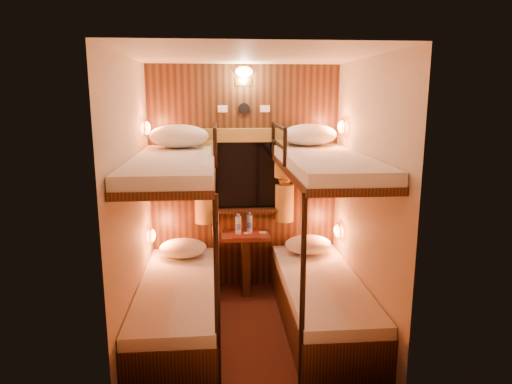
{
  "coord_description": "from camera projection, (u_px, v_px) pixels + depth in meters",
  "views": [
    {
      "loc": [
        -0.28,
        -3.77,
        2.08
      ],
      "look_at": [
        0.05,
        0.15,
        1.25
      ],
      "focal_mm": 32.0,
      "sensor_mm": 36.0,
      "label": 1
    }
  ],
  "objects": [
    {
      "name": "pillow_lower_right",
      "position": [
        308.0,
        245.0,
        4.78
      ],
      "size": [
        0.49,
        0.35,
        0.19
      ],
      "primitive_type": "ellipsoid",
      "color": "white",
      "rests_on": "bunk_right"
    },
    {
      "name": "bottle_left",
      "position": [
        238.0,
        225.0,
        4.81
      ],
      "size": [
        0.06,
        0.06,
        0.22
      ],
      "rotation": [
        0.0,
        0.0,
        -0.07
      ],
      "color": "#99BFE5",
      "rests_on": "table"
    },
    {
      "name": "reading_lamps",
      "position": [
        246.0,
        182.0,
        4.56
      ],
      "size": [
        2.0,
        0.2,
        1.25
      ],
      "color": "#FF6126",
      "rests_on": "wall_left"
    },
    {
      "name": "wall_back",
      "position": [
        244.0,
        179.0,
        4.91
      ],
      "size": [
        2.4,
        0.0,
        2.4
      ],
      "primitive_type": "plane",
      "rotation": [
        1.57,
        0.0,
        0.0
      ],
      "color": "#C6B293",
      "rests_on": "floor"
    },
    {
      "name": "wall_front",
      "position": [
        264.0,
        239.0,
        2.86
      ],
      "size": [
        2.4,
        0.0,
        2.4
      ],
      "primitive_type": "plane",
      "rotation": [
        -1.57,
        0.0,
        0.0
      ],
      "color": "#C6B293",
      "rests_on": "floor"
    },
    {
      "name": "table",
      "position": [
        246.0,
        255.0,
        4.88
      ],
      "size": [
        0.5,
        0.34,
        0.66
      ],
      "color": "#5F2915",
      "rests_on": "floor"
    },
    {
      "name": "bunk_right",
      "position": [
        322.0,
        267.0,
        4.14
      ],
      "size": [
        0.72,
        1.9,
        1.82
      ],
      "color": "black",
      "rests_on": "floor"
    },
    {
      "name": "bottle_right",
      "position": [
        250.0,
        224.0,
        4.86
      ],
      "size": [
        0.06,
        0.06,
        0.22
      ],
      "rotation": [
        0.0,
        0.0,
        -0.01
      ],
      "color": "#99BFE5",
      "rests_on": "table"
    },
    {
      "name": "pillow_upper_right",
      "position": [
        309.0,
        135.0,
        4.61
      ],
      "size": [
        0.56,
        0.4,
        0.22
      ],
      "primitive_type": "ellipsoid",
      "color": "white",
      "rests_on": "bunk_right"
    },
    {
      "name": "pillow_lower_left",
      "position": [
        183.0,
        248.0,
        4.67
      ],
      "size": [
        0.48,
        0.35,
        0.19
      ],
      "primitive_type": "ellipsoid",
      "color": "white",
      "rests_on": "bunk_left"
    },
    {
      "name": "bunk_left",
      "position": [
        178.0,
        271.0,
        4.03
      ],
      "size": [
        0.72,
        1.9,
        1.82
      ],
      "color": "black",
      "rests_on": "floor"
    },
    {
      "name": "sachet_a",
      "position": [
        263.0,
        232.0,
        4.87
      ],
      "size": [
        0.08,
        0.07,
        0.01
      ],
      "primitive_type": "cube",
      "rotation": [
        0.0,
        0.0,
        -0.13
      ],
      "color": "silver",
      "rests_on": "table"
    },
    {
      "name": "window",
      "position": [
        244.0,
        182.0,
        4.87
      ],
      "size": [
        1.0,
        0.12,
        0.79
      ],
      "color": "black",
      "rests_on": "back_panel"
    },
    {
      "name": "floor",
      "position": [
        252.0,
        330.0,
        4.13
      ],
      "size": [
        2.1,
        2.1,
        0.0
      ],
      "primitive_type": "plane",
      "color": "#38190F",
      "rests_on": "ground"
    },
    {
      "name": "pillow_upper_left",
      "position": [
        179.0,
        136.0,
        4.41
      ],
      "size": [
        0.57,
        0.41,
        0.22
      ],
      "primitive_type": "ellipsoid",
      "color": "white",
      "rests_on": "bunk_left"
    },
    {
      "name": "back_fixtures",
      "position": [
        244.0,
        79.0,
        4.64
      ],
      "size": [
        0.54,
        0.09,
        0.48
      ],
      "color": "black",
      "rests_on": "back_panel"
    },
    {
      "name": "ceiling",
      "position": [
        251.0,
        55.0,
        3.64
      ],
      "size": [
        2.1,
        2.1,
        0.0
      ],
      "primitive_type": "plane",
      "rotation": [
        3.14,
        0.0,
        0.0
      ],
      "color": "silver",
      "rests_on": "wall_back"
    },
    {
      "name": "back_panel",
      "position": [
        244.0,
        180.0,
        4.89
      ],
      "size": [
        2.0,
        0.03,
        2.4
      ],
      "primitive_type": "cube",
      "color": "black",
      "rests_on": "floor"
    },
    {
      "name": "wall_right",
      "position": [
        366.0,
        199.0,
        3.97
      ],
      "size": [
        0.0,
        2.4,
        2.4
      ],
      "primitive_type": "plane",
      "rotation": [
        1.57,
        0.0,
        -1.57
      ],
      "color": "#C6B293",
      "rests_on": "floor"
    },
    {
      "name": "sachet_b",
      "position": [
        247.0,
        233.0,
        4.84
      ],
      "size": [
        0.09,
        0.09,
        0.01
      ],
      "primitive_type": "cube",
      "rotation": [
        0.0,
        0.0,
        0.49
      ],
      "color": "silver",
      "rests_on": "table"
    },
    {
      "name": "curtains",
      "position": [
        245.0,
        175.0,
        4.82
      ],
      "size": [
        1.1,
        0.22,
        1.0
      ],
      "color": "olive",
      "rests_on": "back_panel"
    },
    {
      "name": "wall_left",
      "position": [
        132.0,
        204.0,
        3.8
      ],
      "size": [
        0.0,
        2.4,
        2.4
      ],
      "primitive_type": "plane",
      "rotation": [
        1.57,
        0.0,
        1.57
      ],
      "color": "#C6B293",
      "rests_on": "floor"
    }
  ]
}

